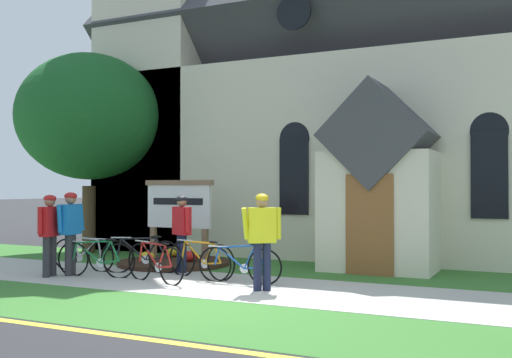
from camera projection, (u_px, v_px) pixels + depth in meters
ground at (300, 273)px, 12.84m from camera, size 140.00×140.00×0.00m
sidewalk_slab at (214, 284)px, 11.33m from camera, size 32.00×2.75×0.01m
grass_verge at (128, 309)px, 9.02m from camera, size 32.00×2.39×0.01m
church_lawn at (273, 267)px, 13.76m from camera, size 24.00×2.64×0.01m
curb_paint_stripe at (63, 328)px, 7.81m from camera, size 28.00×0.16×0.01m
church_building at (341, 95)px, 19.62m from camera, size 13.45×12.39×13.00m
church_sign at (179, 208)px, 14.37m from camera, size 1.88×0.16×2.00m
flower_bed at (173, 262)px, 14.18m from camera, size 2.62×2.62×0.34m
bicycle_blue at (201, 259)px, 12.12m from camera, size 1.76×0.42×0.79m
bicycle_black at (240, 264)px, 11.50m from camera, size 1.71×0.19×0.80m
bicycle_green at (155, 263)px, 11.55m from camera, size 1.67×0.57×0.81m
bicycle_silver at (96, 259)px, 12.27m from camera, size 1.77×0.32×0.81m
bicycle_orange at (141, 256)px, 12.82m from camera, size 1.65×0.67×0.82m
bicycle_white at (83, 254)px, 13.22m from camera, size 1.69×0.08×0.81m
cyclist_in_blue_jersey at (262, 234)px, 10.61m from camera, size 0.59×0.48×1.72m
cyclist_in_green_jersey at (50, 229)px, 12.28m from camera, size 0.31×0.69×1.67m
cyclist_in_white_jersey at (182, 228)px, 12.86m from camera, size 0.57×0.42×1.65m
cyclist_in_yellow_jersey at (71, 226)px, 12.46m from camera, size 0.29×0.73×1.72m
yard_deciduous_tree at (89, 117)px, 17.01m from camera, size 4.02×4.02×5.60m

